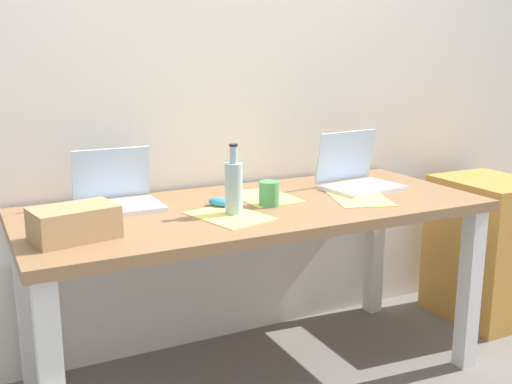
{
  "coord_description": "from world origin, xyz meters",
  "views": [
    {
      "loc": [
        -1.02,
        -2.02,
        1.31
      ],
      "look_at": [
        0.0,
        0.0,
        0.78
      ],
      "focal_mm": 42.44,
      "sensor_mm": 36.0,
      "label": 1
    }
  ],
  "objects_px": {
    "computer_mouse": "(220,202)",
    "cardboard_box": "(74,223)",
    "laptop_right": "(357,176)",
    "coffee_mug": "(269,194)",
    "desk": "(256,228)",
    "filing_cabinet": "(486,249)",
    "laptop_left": "(118,196)",
    "beer_bottle": "(234,187)"
  },
  "relations": [
    {
      "from": "desk",
      "to": "filing_cabinet",
      "type": "relative_size",
      "value": 2.54
    },
    {
      "from": "desk",
      "to": "filing_cabinet",
      "type": "height_order",
      "value": "desk"
    },
    {
      "from": "computer_mouse",
      "to": "beer_bottle",
      "type": "bearing_deg",
      "value": -117.79
    },
    {
      "from": "laptop_left",
      "to": "computer_mouse",
      "type": "xyz_separation_m",
      "value": [
        0.35,
        -0.16,
        -0.03
      ]
    },
    {
      "from": "laptop_left",
      "to": "filing_cabinet",
      "type": "relative_size",
      "value": 0.42
    },
    {
      "from": "desk",
      "to": "computer_mouse",
      "type": "bearing_deg",
      "value": 164.51
    },
    {
      "from": "coffee_mug",
      "to": "filing_cabinet",
      "type": "distance_m",
      "value": 1.33
    },
    {
      "from": "beer_bottle",
      "to": "cardboard_box",
      "type": "relative_size",
      "value": 1.01
    },
    {
      "from": "laptop_right",
      "to": "laptop_left",
      "type": "bearing_deg",
      "value": 172.7
    },
    {
      "from": "beer_bottle",
      "to": "computer_mouse",
      "type": "distance_m",
      "value": 0.15
    },
    {
      "from": "desk",
      "to": "coffee_mug",
      "type": "bearing_deg",
      "value": -44.07
    },
    {
      "from": "laptop_right",
      "to": "computer_mouse",
      "type": "height_order",
      "value": "laptop_right"
    },
    {
      "from": "laptop_right",
      "to": "coffee_mug",
      "type": "relative_size",
      "value": 3.59
    },
    {
      "from": "computer_mouse",
      "to": "coffee_mug",
      "type": "distance_m",
      "value": 0.19
    },
    {
      "from": "desk",
      "to": "computer_mouse",
      "type": "xyz_separation_m",
      "value": [
        -0.14,
        0.04,
        0.11
      ]
    },
    {
      "from": "laptop_right",
      "to": "beer_bottle",
      "type": "bearing_deg",
      "value": -166.47
    },
    {
      "from": "laptop_right",
      "to": "beer_bottle",
      "type": "distance_m",
      "value": 0.68
    },
    {
      "from": "laptop_left",
      "to": "beer_bottle",
      "type": "distance_m",
      "value": 0.46
    },
    {
      "from": "beer_bottle",
      "to": "laptop_left",
      "type": "bearing_deg",
      "value": 140.74
    },
    {
      "from": "coffee_mug",
      "to": "beer_bottle",
      "type": "bearing_deg",
      "value": -162.52
    },
    {
      "from": "desk",
      "to": "laptop_right",
      "type": "height_order",
      "value": "laptop_right"
    },
    {
      "from": "laptop_left",
      "to": "beer_bottle",
      "type": "xyz_separation_m",
      "value": [
        0.35,
        -0.29,
        0.06
      ]
    },
    {
      "from": "laptop_left",
      "to": "computer_mouse",
      "type": "height_order",
      "value": "laptop_left"
    },
    {
      "from": "beer_bottle",
      "to": "desk",
      "type": "bearing_deg",
      "value": 34.02
    },
    {
      "from": "cardboard_box",
      "to": "coffee_mug",
      "type": "bearing_deg",
      "value": 7.76
    },
    {
      "from": "computer_mouse",
      "to": "filing_cabinet",
      "type": "bearing_deg",
      "value": -28.34
    },
    {
      "from": "laptop_left",
      "to": "beer_bottle",
      "type": "relative_size",
      "value": 1.16
    },
    {
      "from": "laptop_right",
      "to": "computer_mouse",
      "type": "relative_size",
      "value": 3.41
    },
    {
      "from": "desk",
      "to": "coffee_mug",
      "type": "relative_size",
      "value": 18.82
    },
    {
      "from": "laptop_left",
      "to": "coffee_mug",
      "type": "height_order",
      "value": "laptop_left"
    },
    {
      "from": "laptop_left",
      "to": "filing_cabinet",
      "type": "bearing_deg",
      "value": -5.46
    },
    {
      "from": "beer_bottle",
      "to": "computer_mouse",
      "type": "height_order",
      "value": "beer_bottle"
    },
    {
      "from": "beer_bottle",
      "to": "computer_mouse",
      "type": "xyz_separation_m",
      "value": [
        -0.0,
        0.13,
        -0.09
      ]
    },
    {
      "from": "computer_mouse",
      "to": "cardboard_box",
      "type": "distance_m",
      "value": 0.6
    },
    {
      "from": "cardboard_box",
      "to": "desk",
      "type": "bearing_deg",
      "value": 11.07
    },
    {
      "from": "cardboard_box",
      "to": "filing_cabinet",
      "type": "relative_size",
      "value": 0.36
    },
    {
      "from": "cardboard_box",
      "to": "laptop_left",
      "type": "bearing_deg",
      "value": 56.65
    },
    {
      "from": "filing_cabinet",
      "to": "laptop_left",
      "type": "bearing_deg",
      "value": 174.54
    },
    {
      "from": "laptop_left",
      "to": "computer_mouse",
      "type": "distance_m",
      "value": 0.39
    },
    {
      "from": "computer_mouse",
      "to": "cardboard_box",
      "type": "xyz_separation_m",
      "value": [
        -0.57,
        -0.18,
        0.04
      ]
    },
    {
      "from": "beer_bottle",
      "to": "cardboard_box",
      "type": "xyz_separation_m",
      "value": [
        -0.57,
        -0.05,
        -0.05
      ]
    },
    {
      "from": "desk",
      "to": "coffee_mug",
      "type": "xyz_separation_m",
      "value": [
        0.04,
        -0.04,
        0.14
      ]
    }
  ]
}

